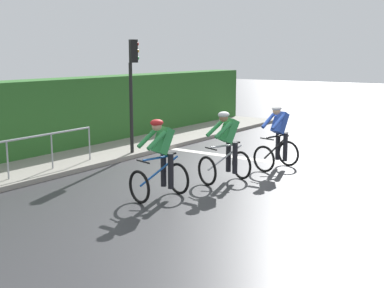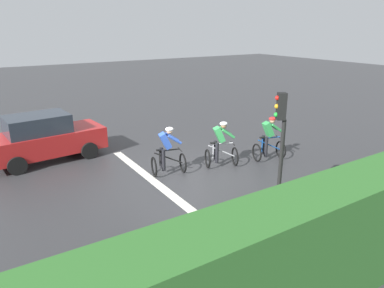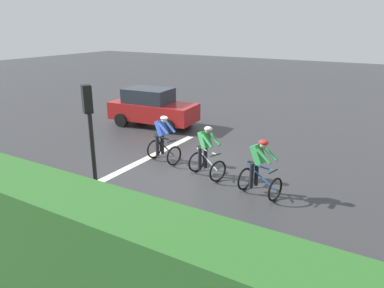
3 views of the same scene
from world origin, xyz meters
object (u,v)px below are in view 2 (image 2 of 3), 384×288
(cyclist_second, at_px, (221,145))
(car_red, at_px, (44,138))
(cyclist_lead, at_px, (269,140))
(pedestrian_railing_kerbside, at_px, (366,168))
(traffic_light_near_crossing, at_px, (280,139))
(cyclist_mid, at_px, (167,152))

(cyclist_second, bearing_deg, car_red, -128.38)
(cyclist_lead, distance_m, pedestrian_railing_kerbside, 3.63)
(cyclist_lead, distance_m, traffic_light_near_crossing, 4.66)
(cyclist_lead, height_order, cyclist_second, same)
(cyclist_lead, height_order, traffic_light_near_crossing, traffic_light_near_crossing)
(car_red, bearing_deg, cyclist_second, 51.62)
(cyclist_lead, distance_m, cyclist_second, 1.96)
(cyclist_lead, relative_size, cyclist_second, 1.00)
(cyclist_second, relative_size, pedestrian_railing_kerbside, 0.42)
(cyclist_lead, bearing_deg, cyclist_mid, -101.87)
(traffic_light_near_crossing, relative_size, pedestrian_railing_kerbside, 0.85)
(cyclist_lead, bearing_deg, cyclist_second, -102.31)
(car_red, bearing_deg, cyclist_lead, 57.56)
(cyclist_lead, height_order, car_red, car_red)
(car_red, distance_m, pedestrian_railing_kerbside, 10.99)
(cyclist_second, height_order, cyclist_mid, same)
(traffic_light_near_crossing, bearing_deg, cyclist_second, 164.51)
(traffic_light_near_crossing, xyz_separation_m, pedestrian_railing_kerbside, (0.29, 3.39, -1.42))
(cyclist_mid, xyz_separation_m, pedestrian_railing_kerbside, (4.41, 4.29, 0.00))
(cyclist_lead, bearing_deg, pedestrian_railing_kerbside, 6.91)
(traffic_light_near_crossing, bearing_deg, cyclist_mid, -167.69)
(cyclist_lead, relative_size, cyclist_mid, 1.00)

